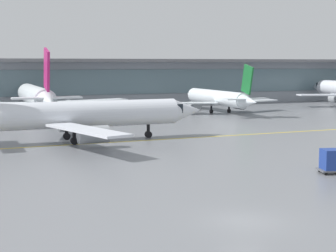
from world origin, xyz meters
name	(u,v)px	position (x,y,z in m)	size (l,w,h in m)	color
ground_plane	(245,221)	(0.00, 0.00, 0.00)	(400.00, 400.00, 0.00)	slate
taxiway_centreline_stripe	(90,144)	(-1.86, 31.45, 0.00)	(110.00, 0.36, 0.01)	yellow
terminal_concourse	(42,82)	(0.00, 83.46, 4.92)	(210.99, 11.00, 9.60)	#8C939E
gate_airplane_2	(36,97)	(-3.75, 63.52, 3.28)	(30.72, 32.94, 10.94)	white
gate_airplane_3	(217,98)	(27.36, 60.01, 2.58)	(24.17, 25.97, 8.61)	white
taxiing_regional_jet	(82,115)	(-2.24, 33.44, 2.96)	(29.79, 27.74, 9.88)	silver
cargo_dolly_lead	(332,160)	(12.82, 9.05, 1.05)	(2.43, 2.07, 1.94)	#595B60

